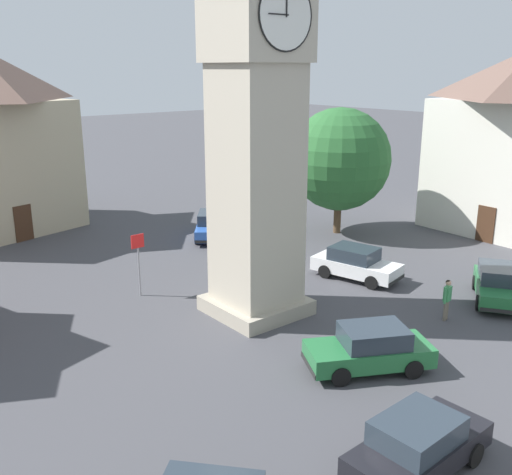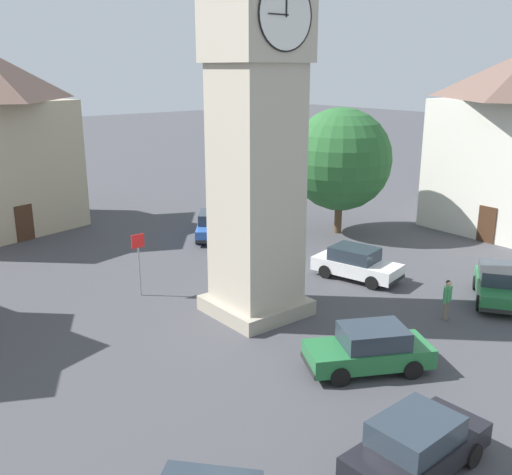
{
  "view_description": "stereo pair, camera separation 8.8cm",
  "coord_description": "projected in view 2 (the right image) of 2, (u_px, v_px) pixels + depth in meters",
  "views": [
    {
      "loc": [
        14.02,
        17.28,
        9.69
      ],
      "look_at": [
        0.0,
        0.0,
        3.19
      ],
      "focal_mm": 40.95,
      "sensor_mm": 36.0,
      "label": 1
    },
    {
      "loc": [
        13.95,
        17.33,
        9.69
      ],
      "look_at": [
        0.0,
        0.0,
        3.19
      ],
      "focal_mm": 40.95,
      "sensor_mm": 36.0,
      "label": 2
    }
  ],
  "objects": [
    {
      "name": "clock_tower",
      "position": [
        256.0,
        41.0,
        21.1
      ],
      "size": [
        4.24,
        4.24,
        18.26
      ],
      "color": "#A59C89",
      "rests_on": "ground"
    },
    {
      "name": "car_red_corner",
      "position": [
        369.0,
        349.0,
        19.24
      ],
      "size": [
        4.44,
        3.43,
        1.53
      ],
      "color": "#236B38",
      "rests_on": "ground"
    },
    {
      "name": "car_silver_kerb",
      "position": [
        213.0,
        225.0,
        34.31
      ],
      "size": [
        3.89,
        4.28,
        1.53
      ],
      "color": "#2D5BB7",
      "rests_on": "ground"
    },
    {
      "name": "tree",
      "position": [
        340.0,
        159.0,
        34.34
      ],
      "size": [
        6.04,
        6.04,
        7.5
      ],
      "color": "brown",
      "rests_on": "ground"
    },
    {
      "name": "road_sign",
      "position": [
        139.0,
        254.0,
        25.28
      ],
      "size": [
        0.6,
        0.07,
        2.8
      ],
      "color": "gray",
      "rests_on": "ground"
    },
    {
      "name": "car_black_far",
      "position": [
        417.0,
        445.0,
        14.34
      ],
      "size": [
        4.18,
        1.92,
        1.53
      ],
      "color": "black",
      "rests_on": "ground"
    },
    {
      "name": "car_green_alley",
      "position": [
        356.0,
        263.0,
        27.63
      ],
      "size": [
        2.61,
        4.41,
        1.53
      ],
      "color": "white",
      "rests_on": "ground"
    },
    {
      "name": "ground_plane",
      "position": [
        256.0,
        312.0,
        24.07
      ],
      "size": [
        200.0,
        200.0,
        0.0
      ],
      "primitive_type": "plane",
      "color": "#424247"
    },
    {
      "name": "car_white_side",
      "position": [
        498.0,
        284.0,
        24.95
      ],
      "size": [
        4.36,
        3.72,
        1.53
      ],
      "color": "#236B38",
      "rests_on": "ground"
    },
    {
      "name": "pedestrian",
      "position": [
        447.0,
        296.0,
        22.99
      ],
      "size": [
        0.55,
        0.29,
        1.69
      ],
      "color": "#706656",
      "rests_on": "ground"
    }
  ]
}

